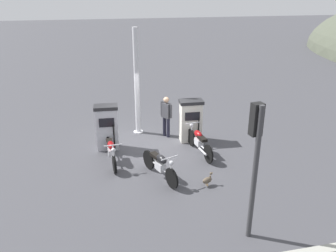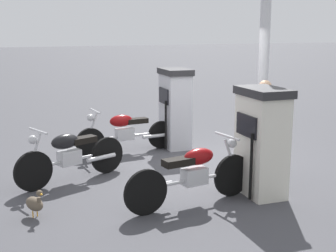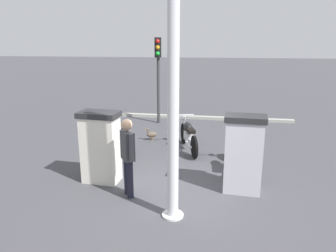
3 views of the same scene
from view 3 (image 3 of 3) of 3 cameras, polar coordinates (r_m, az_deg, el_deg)
name	(u,v)px [view 3 (image 3 of 3)]	position (r m, az deg, el deg)	size (l,w,h in m)	color
ground_plane	(170,183)	(7.37, 0.42, -10.14)	(120.00, 120.00, 0.00)	#424247
fuel_pump_near	(243,154)	(6.88, 13.33, -4.83)	(0.62, 0.87, 1.67)	silver
fuel_pump_far	(101,147)	(7.35, -11.93, -3.61)	(0.65, 0.91, 1.63)	silver
motorcycle_near_pump	(238,154)	(8.06, 12.46, -4.90)	(2.13, 0.56, 0.93)	black
motorcycle_far_pump	(118,146)	(8.44, -8.91, -3.53)	(2.09, 0.56, 0.96)	black
motorcycle_extra	(188,134)	(9.41, 3.64, -1.52)	(1.93, 0.82, 0.96)	black
attendant_person	(128,153)	(6.52, -7.20, -4.78)	(0.52, 0.40, 1.64)	#1E1E2D
wandering_duck	(152,134)	(10.40, -2.95, -1.48)	(0.29, 0.40, 0.41)	brown
roadside_traffic_light	(158,65)	(12.24, -1.77, 10.79)	(0.39, 0.26, 3.27)	#38383A
canopy_support_pole	(173,109)	(5.38, 0.94, 3.05)	(0.40, 0.40, 4.18)	silver
road_edge_kerb	(195,117)	(13.36, 4.76, 1.55)	(0.31, 7.91, 0.12)	#9E9E93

